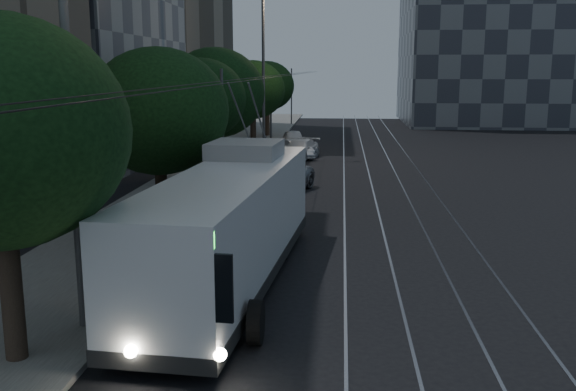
% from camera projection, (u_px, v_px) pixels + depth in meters
% --- Properties ---
extents(ground, '(120.00, 120.00, 0.00)m').
position_uv_depth(ground, '(336.00, 269.00, 19.57)').
color(ground, black).
rests_on(ground, ground).
extents(sidewalk, '(5.00, 90.00, 0.15)m').
position_uv_depth(sidewalk, '(218.00, 166.00, 39.72)').
color(sidewalk, slate).
rests_on(sidewalk, ground).
extents(tram_rails, '(4.52, 90.00, 0.02)m').
position_uv_depth(tram_rails, '(381.00, 169.00, 38.91)').
color(tram_rails, '#9C9BA4').
rests_on(tram_rails, ground).
extents(overhead_wires, '(2.23, 90.00, 6.00)m').
position_uv_depth(overhead_wires, '(258.00, 111.00, 38.85)').
color(overhead_wires, black).
rests_on(overhead_wires, ground).
extents(building_distant_right, '(22.00, 18.00, 24.00)m').
position_uv_depth(building_distant_right, '(509.00, 12.00, 69.51)').
color(building_distant_right, '#333741').
rests_on(building_distant_right, ground).
extents(trolleybus, '(3.57, 12.56, 5.63)m').
position_uv_depth(trolleybus, '(231.00, 224.00, 17.97)').
color(trolleybus, white).
rests_on(trolleybus, ground).
extents(pickup_silver, '(4.15, 5.91, 1.50)m').
position_uv_depth(pickup_silver, '(273.00, 178.00, 31.27)').
color(pickup_silver, '#94959B').
rests_on(pickup_silver, ground).
extents(car_white_a, '(2.72, 4.75, 1.52)m').
position_uv_depth(car_white_a, '(264.00, 168.00, 34.24)').
color(car_white_a, white).
rests_on(car_white_a, ground).
extents(car_white_b, '(2.91, 4.77, 1.29)m').
position_uv_depth(car_white_b, '(300.00, 150.00, 43.12)').
color(car_white_b, silver).
rests_on(car_white_b, ground).
extents(car_white_c, '(2.66, 3.91, 1.22)m').
position_uv_depth(car_white_c, '(297.00, 149.00, 43.64)').
color(car_white_c, silver).
rests_on(car_white_c, ground).
extents(car_white_d, '(2.23, 4.35, 1.42)m').
position_uv_depth(car_white_d, '(293.00, 140.00, 48.56)').
color(car_white_d, silver).
rests_on(car_white_d, ground).
extents(tree_1, '(5.11, 5.11, 6.79)m').
position_uv_depth(tree_1, '(158.00, 112.00, 23.12)').
color(tree_1, black).
rests_on(tree_1, ground).
extents(tree_2, '(4.56, 4.56, 6.55)m').
position_uv_depth(tree_2, '(201.00, 99.00, 32.41)').
color(tree_2, black).
rests_on(tree_2, ground).
extents(tree_3, '(5.45, 5.45, 7.16)m').
position_uv_depth(tree_3, '(215.00, 93.00, 34.85)').
color(tree_3, black).
rests_on(tree_3, ground).
extents(tree_4, '(4.79, 4.79, 6.61)m').
position_uv_depth(tree_4, '(253.00, 90.00, 47.36)').
color(tree_4, black).
rests_on(tree_4, ground).
extents(tree_5, '(4.79, 4.79, 6.65)m').
position_uv_depth(tree_5, '(267.00, 86.00, 56.23)').
color(tree_5, black).
rests_on(tree_5, ground).
extents(streetlamp_near, '(2.24, 0.44, 9.14)m').
position_uv_depth(streetlamp_near, '(87.00, 90.00, 13.85)').
color(streetlamp_near, '#58585A').
rests_on(streetlamp_near, ground).
extents(streetlamp_far, '(2.69, 0.44, 11.31)m').
position_uv_depth(streetlamp_far, '(270.00, 57.00, 42.77)').
color(streetlamp_far, '#58585A').
rests_on(streetlamp_far, ground).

